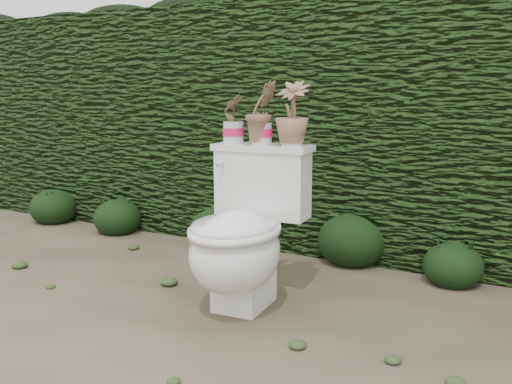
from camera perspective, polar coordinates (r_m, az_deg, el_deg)
The scene contains 11 objects.
ground at distance 2.65m, azimuth -0.77°, elevation -13.15°, with size 60.00×60.00×0.00m, color #6C614A.
hedge at distance 3.91m, azimuth 10.97°, elevation 6.45°, with size 8.00×1.00×1.60m, color #254115.
toilet at distance 2.73m, azimuth -1.36°, elevation -4.49°, with size 0.51×0.71×0.78m.
potted_plant_left at distance 2.93m, azimuth -2.28°, elevation 7.19°, with size 0.12×0.08×0.24m, color #257A2E.
potted_plant_center at distance 2.87m, azimuth 0.56°, elevation 7.81°, with size 0.17×0.13×0.30m, color #257A2E.
potted_plant_right at distance 2.80m, azimuth 3.63°, elevation 7.70°, with size 0.17×0.17×0.30m, color #257A2E.
liriope_clump_0 at distance 4.81m, azimuth -19.63°, elevation -1.13°, with size 0.36×0.36×0.29m, color black.
liriope_clump_1 at distance 4.32m, azimuth -13.72°, elevation -2.15°, with size 0.35×0.35×0.28m, color black.
liriope_clump_2 at distance 3.80m, azimuth -3.89°, elevation -3.43°, with size 0.37×0.37×0.30m, color black.
liriope_clump_3 at distance 3.53m, azimuth 9.60°, elevation -4.35°, with size 0.42×0.42×0.33m, color black.
liriope_clump_4 at distance 3.30m, azimuth 19.14°, elevation -6.53°, with size 0.32×0.32×0.26m, color black.
Camera 1 is at (1.20, -2.11, 1.06)m, focal length 40.00 mm.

